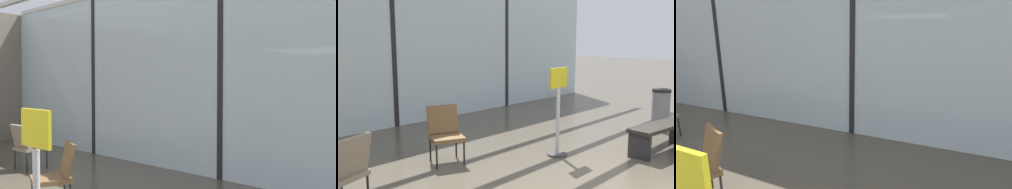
{
  "view_description": "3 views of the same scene",
  "coord_description": "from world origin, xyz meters",
  "views": [
    {
      "loc": [
        3.63,
        -0.19,
        1.67
      ],
      "look_at": [
        -0.75,
        4.67,
        1.45
      ],
      "focal_mm": 40.59,
      "sensor_mm": 36.0,
      "label": 1
    },
    {
      "loc": [
        -4.29,
        -2.11,
        1.92
      ],
      "look_at": [
        0.68,
        2.55,
        0.9
      ],
      "focal_mm": 40.76,
      "sensor_mm": 36.0,
      "label": 2
    },
    {
      "loc": [
        1.87,
        0.77,
        1.94
      ],
      "look_at": [
        -0.54,
        5.95,
        0.56
      ],
      "focal_mm": 27.36,
      "sensor_mm": 36.0,
      "label": 3
    }
  ],
  "objects": [
    {
      "name": "window_mullion_0",
      "position": [
        -3.5,
        5.2,
        1.79
      ],
      "size": [
        0.1,
        0.12,
        3.59
      ],
      "primitive_type": "cube",
      "color": "black",
      "rests_on": "ground"
    },
    {
      "name": "lounge_chair_0",
      "position": [
        -0.74,
        2.51,
        0.49
      ],
      "size": [
        0.65,
        0.67,
        0.87
      ],
      "rotation": [
        0.0,
        0.0,
        5.88
      ],
      "color": "brown",
      "rests_on": "ground"
    },
    {
      "name": "window_mullion_1",
      "position": [
        0.0,
        5.2,
        1.79
      ],
      "size": [
        0.1,
        0.12,
        3.59
      ],
      "primitive_type": "cube",
      "color": "black",
      "rests_on": "ground"
    },
    {
      "name": "parked_airplane",
      "position": [
        -1.21,
        10.08,
        2.08
      ],
      "size": [
        11.93,
        4.16,
        4.16
      ],
      "color": "silver",
      "rests_on": "ground"
    },
    {
      "name": "glass_curtain_wall",
      "position": [
        0.0,
        5.2,
        1.79
      ],
      "size": [
        14.0,
        0.08,
        3.59
      ],
      "primitive_type": "cube",
      "color": "silver",
      "rests_on": "ground"
    }
  ]
}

